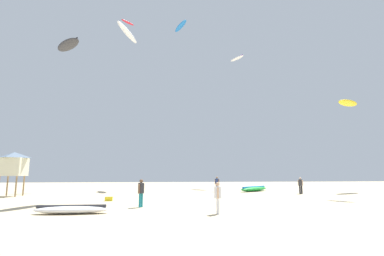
{
  "coord_description": "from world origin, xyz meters",
  "views": [
    {
      "loc": [
        -2.81,
        -10.27,
        2.18
      ],
      "look_at": [
        0.0,
        16.65,
        6.39
      ],
      "focal_mm": 27.02,
      "sensor_mm": 36.0,
      "label": 1
    }
  ],
  "objects_px": {
    "person_midground": "(217,183)",
    "kite_grounded_near": "(72,209)",
    "kite_aloft_2": "(348,103)",
    "kite_aloft_6": "(128,22)",
    "person_foreground": "(218,195)",
    "kite_aloft_0": "(181,26)",
    "kite_aloft_4": "(237,58)",
    "person_left": "(300,184)",
    "cooler_box": "(109,199)",
    "kite_aloft_7": "(127,33)",
    "person_right": "(141,191)",
    "kite_grounded_mid": "(254,189)",
    "lifeguard_tower": "(14,164)",
    "kite_aloft_1": "(68,45)"
  },
  "relations": [
    {
      "from": "cooler_box",
      "to": "kite_aloft_6",
      "type": "distance_m",
      "value": 30.89
    },
    {
      "from": "kite_aloft_0",
      "to": "kite_aloft_1",
      "type": "height_order",
      "value": "kite_aloft_0"
    },
    {
      "from": "person_left",
      "to": "person_right",
      "type": "distance_m",
      "value": 19.03
    },
    {
      "from": "kite_grounded_near",
      "to": "kite_aloft_1",
      "type": "distance_m",
      "value": 18.73
    },
    {
      "from": "kite_aloft_4",
      "to": "kite_aloft_7",
      "type": "distance_m",
      "value": 27.26
    },
    {
      "from": "person_midground",
      "to": "kite_aloft_6",
      "type": "height_order",
      "value": "kite_aloft_6"
    },
    {
      "from": "kite_grounded_near",
      "to": "cooler_box",
      "type": "xyz_separation_m",
      "value": [
        0.71,
        7.17,
        -0.07
      ]
    },
    {
      "from": "kite_grounded_mid",
      "to": "kite_aloft_7",
      "type": "distance_m",
      "value": 22.35
    },
    {
      "from": "person_foreground",
      "to": "person_right",
      "type": "relative_size",
      "value": 0.95
    },
    {
      "from": "person_foreground",
      "to": "kite_aloft_0",
      "type": "xyz_separation_m",
      "value": [
        -0.26,
        29.16,
        25.4
      ]
    },
    {
      "from": "person_right",
      "to": "kite_aloft_6",
      "type": "xyz_separation_m",
      "value": [
        -4.24,
        22.8,
        23.99
      ]
    },
    {
      "from": "cooler_box",
      "to": "kite_aloft_7",
      "type": "relative_size",
      "value": 0.13
    },
    {
      "from": "kite_grounded_mid",
      "to": "kite_aloft_2",
      "type": "distance_m",
      "value": 16.44
    },
    {
      "from": "cooler_box",
      "to": "person_left",
      "type": "bearing_deg",
      "value": 17.42
    },
    {
      "from": "person_foreground",
      "to": "kite_aloft_1",
      "type": "xyz_separation_m",
      "value": [
        -12.37,
        12.09,
        13.59
      ]
    },
    {
      "from": "kite_aloft_2",
      "to": "lifeguard_tower",
      "type": "bearing_deg",
      "value": -173.59
    },
    {
      "from": "kite_aloft_0",
      "to": "kite_aloft_6",
      "type": "bearing_deg",
      "value": -161.5
    },
    {
      "from": "cooler_box",
      "to": "kite_aloft_4",
      "type": "relative_size",
      "value": 0.17
    },
    {
      "from": "kite_grounded_mid",
      "to": "kite_aloft_2",
      "type": "height_order",
      "value": "kite_aloft_2"
    },
    {
      "from": "person_midground",
      "to": "kite_aloft_1",
      "type": "xyz_separation_m",
      "value": [
        -15.79,
        -5.97,
        13.55
      ]
    },
    {
      "from": "cooler_box",
      "to": "kite_aloft_6",
      "type": "height_order",
      "value": "kite_aloft_6"
    },
    {
      "from": "kite_grounded_mid",
      "to": "kite_aloft_1",
      "type": "distance_m",
      "value": 25.7
    },
    {
      "from": "person_left",
      "to": "kite_aloft_4",
      "type": "distance_m",
      "value": 26.76
    },
    {
      "from": "kite_grounded_near",
      "to": "person_right",
      "type": "bearing_deg",
      "value": 37.08
    },
    {
      "from": "kite_aloft_0",
      "to": "kite_grounded_near",
      "type": "bearing_deg",
      "value": -105.01
    },
    {
      "from": "kite_grounded_near",
      "to": "kite_grounded_mid",
      "type": "height_order",
      "value": "kite_grounded_mid"
    },
    {
      "from": "cooler_box",
      "to": "kite_aloft_2",
      "type": "relative_size",
      "value": 0.13
    },
    {
      "from": "person_midground",
      "to": "kite_aloft_0",
      "type": "bearing_deg",
      "value": 51.05
    },
    {
      "from": "kite_aloft_2",
      "to": "kite_aloft_6",
      "type": "bearing_deg",
      "value": 163.71
    },
    {
      "from": "person_midground",
      "to": "kite_grounded_mid",
      "type": "xyz_separation_m",
      "value": [
        4.57,
        0.51,
        -0.73
      ]
    },
    {
      "from": "kite_grounded_near",
      "to": "kite_grounded_mid",
      "type": "bearing_deg",
      "value": 48.09
    },
    {
      "from": "person_right",
      "to": "kite_aloft_7",
      "type": "distance_m",
      "value": 15.36
    },
    {
      "from": "kite_grounded_near",
      "to": "kite_aloft_0",
      "type": "distance_m",
      "value": 39.21
    },
    {
      "from": "lifeguard_tower",
      "to": "kite_grounded_mid",
      "type": "bearing_deg",
      "value": 11.04
    },
    {
      "from": "person_foreground",
      "to": "kite_aloft_0",
      "type": "height_order",
      "value": "kite_aloft_0"
    },
    {
      "from": "person_midground",
      "to": "person_right",
      "type": "bearing_deg",
      "value": -175.48
    },
    {
      "from": "kite_aloft_4",
      "to": "kite_aloft_6",
      "type": "xyz_separation_m",
      "value": [
        -18.19,
        -4.35,
        3.25
      ]
    },
    {
      "from": "kite_aloft_1",
      "to": "kite_aloft_6",
      "type": "distance_m",
      "value": 18.11
    },
    {
      "from": "person_left",
      "to": "kite_aloft_2",
      "type": "height_order",
      "value": "kite_aloft_2"
    },
    {
      "from": "lifeguard_tower",
      "to": "cooler_box",
      "type": "height_order",
      "value": "lifeguard_tower"
    },
    {
      "from": "kite_aloft_4",
      "to": "person_left",
      "type": "bearing_deg",
      "value": -83.26
    },
    {
      "from": "person_left",
      "to": "kite_aloft_7",
      "type": "xyz_separation_m",
      "value": [
        -17.97,
        -4.25,
        13.95
      ]
    },
    {
      "from": "kite_grounded_mid",
      "to": "person_foreground",
      "type": "bearing_deg",
      "value": -113.3
    },
    {
      "from": "lifeguard_tower",
      "to": "kite_aloft_0",
      "type": "distance_m",
      "value": 32.68
    },
    {
      "from": "kite_aloft_0",
      "to": "kite_aloft_7",
      "type": "distance_m",
      "value": 23.35
    },
    {
      "from": "kite_aloft_4",
      "to": "kite_aloft_2",
      "type": "bearing_deg",
      "value": -49.8
    },
    {
      "from": "person_midground",
      "to": "kite_grounded_near",
      "type": "bearing_deg",
      "value": 179.38
    },
    {
      "from": "kite_grounded_near",
      "to": "lifeguard_tower",
      "type": "xyz_separation_m",
      "value": [
        -9.28,
        12.73,
        2.83
      ]
    },
    {
      "from": "person_right",
      "to": "cooler_box",
      "type": "relative_size",
      "value": 3.17
    },
    {
      "from": "kite_aloft_1",
      "to": "kite_aloft_4",
      "type": "distance_m",
      "value": 29.71
    }
  ]
}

